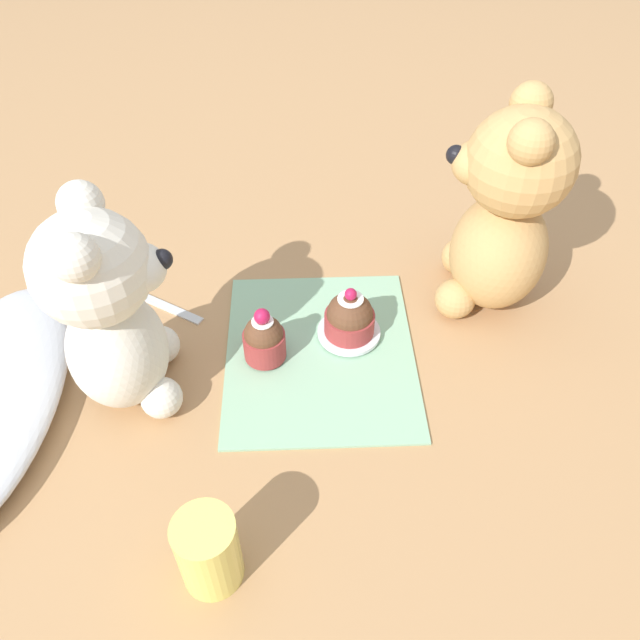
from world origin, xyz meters
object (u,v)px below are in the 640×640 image
(teddy_bear_cream, at_px, (109,311))
(teddy_bear_tan, at_px, (504,213))
(cupcake_near_cream_bear, at_px, (264,339))
(cupcake_near_tan_bear, at_px, (350,317))
(teaspoon, at_px, (165,305))
(saucer_plate, at_px, (349,332))
(juice_glass, at_px, (208,551))

(teddy_bear_cream, distance_m, teddy_bear_tan, 0.45)
(cupcake_near_cream_bear, bearing_deg, cupcake_near_tan_bear, -72.96)
(teddy_bear_tan, height_order, cupcake_near_cream_bear, teddy_bear_tan)
(cupcake_near_cream_bear, bearing_deg, teddy_bear_cream, 105.19)
(teddy_bear_cream, distance_m, teaspoon, 0.18)
(teaspoon, bearing_deg, cupcake_near_tan_bear, -163.28)
(teddy_bear_tan, xyz_separation_m, teaspoon, (-0.00, 0.41, -0.13))
(teddy_bear_cream, relative_size, teddy_bear_tan, 0.91)
(cupcake_near_cream_bear, xyz_separation_m, teaspoon, (0.09, 0.13, -0.03))
(teddy_bear_cream, xyz_separation_m, saucer_plate, (0.07, -0.25, -0.11))
(cupcake_near_cream_bear, bearing_deg, teddy_bear_tan, -70.78)
(cupcake_near_cream_bear, xyz_separation_m, saucer_plate, (0.03, -0.10, -0.03))
(juice_glass, bearing_deg, teddy_bear_tan, -42.52)
(cupcake_near_cream_bear, distance_m, juice_glass, 0.26)
(saucer_plate, height_order, cupcake_near_tan_bear, cupcake_near_tan_bear)
(juice_glass, bearing_deg, teaspoon, 14.69)
(teddy_bear_tan, height_order, cupcake_near_tan_bear, teddy_bear_tan)
(saucer_plate, relative_size, teaspoon, 0.66)
(teddy_bear_cream, relative_size, teaspoon, 2.13)
(teaspoon, bearing_deg, juice_glass, 136.53)
(saucer_plate, bearing_deg, cupcake_near_cream_bear, 107.04)
(juice_glass, bearing_deg, saucer_plate, -26.39)
(teaspoon, bearing_deg, saucer_plate, -163.28)
(teddy_bear_cream, height_order, juice_glass, teddy_bear_cream)
(saucer_plate, bearing_deg, cupcake_near_tan_bear, -45.00)
(teddy_bear_tan, bearing_deg, saucer_plate, -53.75)
(cupcake_near_cream_bear, height_order, cupcake_near_tan_bear, same)
(teddy_bear_tan, relative_size, teaspoon, 2.33)
(teddy_bear_tan, bearing_deg, teaspoon, -73.48)
(teddy_bear_tan, distance_m, cupcake_near_cream_bear, 0.31)
(cupcake_near_tan_bear, height_order, juice_glass, juice_glass)
(teddy_bear_tan, bearing_deg, cupcake_near_cream_bear, -54.93)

